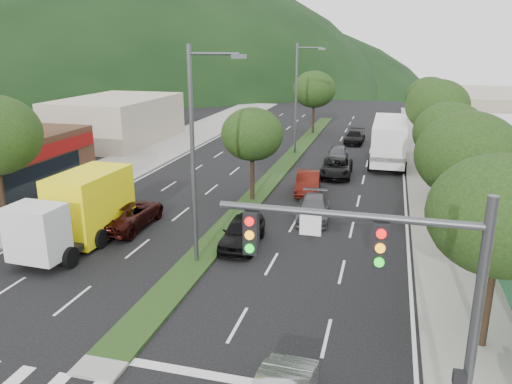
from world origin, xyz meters
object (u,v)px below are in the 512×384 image
(traffic_signal, at_px, (406,289))
(suv_maroon, at_px, (127,214))
(car_queue_c, at_px, (308,183))
(box_truck, at_px, (81,212))
(tree_r_d, at_px, (437,106))
(car_queue_e, at_px, (338,154))
(motorhome, at_px, (389,140))
(car_queue_b, at_px, (313,208))
(tree_r_b, at_px, (468,155))
(tree_med_near, at_px, (252,134))
(car_queue_f, at_px, (355,137))
(tree_r_c, at_px, (449,133))
(streetlight_mid, at_px, (298,94))
(tree_med_far, at_px, (314,89))
(tree_r_e, at_px, (429,97))
(car_queue_a, at_px, (242,232))
(car_queue_d, at_px, (336,168))
(tree_r_a, at_px, (501,215))
(streetlight_near, at_px, (197,147))

(traffic_signal, height_order, suv_maroon, traffic_signal)
(car_queue_c, relative_size, box_truck, 0.61)
(tree_r_d, bearing_deg, car_queue_e, 174.79)
(tree_r_d, bearing_deg, motorhome, 156.07)
(car_queue_b, bearing_deg, motorhome, 70.30)
(motorhome, bearing_deg, tree_r_b, -79.80)
(car_queue_b, bearing_deg, tree_r_d, 56.85)
(tree_med_near, relative_size, car_queue_e, 1.43)
(car_queue_f, bearing_deg, motorhome, -64.46)
(traffic_signal, relative_size, car_queue_f, 1.53)
(tree_r_c, xyz_separation_m, streetlight_mid, (-11.79, 13.00, 0.84))
(tree_r_c, relative_size, car_queue_f, 1.42)
(tree_med_far, bearing_deg, tree_med_near, -90.00)
(tree_r_e, distance_m, suv_maroon, 33.76)
(car_queue_a, bearing_deg, traffic_signal, -60.65)
(tree_med_far, distance_m, car_queue_c, 23.90)
(suv_maroon, xyz_separation_m, car_queue_d, (10.18, 14.27, -0.07))
(tree_r_a, distance_m, tree_r_e, 36.00)
(car_queue_a, bearing_deg, tree_med_far, 90.08)
(traffic_signal, relative_size, car_queue_e, 1.66)
(tree_r_d, bearing_deg, tree_med_far, 130.60)
(tree_med_near, distance_m, tree_med_far, 26.01)
(tree_r_e, bearing_deg, traffic_signal, -94.09)
(traffic_signal, distance_m, tree_med_far, 46.43)
(tree_r_c, distance_m, tree_med_near, 12.17)
(tree_med_near, distance_m, suv_maroon, 9.32)
(tree_r_e, distance_m, car_queue_b, 25.98)
(car_queue_a, xyz_separation_m, car_queue_f, (3.52, 28.99, -0.08))
(car_queue_b, distance_m, car_queue_f, 24.00)
(suv_maroon, xyz_separation_m, car_queue_a, (7.04, -0.92, -0.01))
(tree_r_c, bearing_deg, streetlight_mid, 132.22)
(tree_r_b, xyz_separation_m, streetlight_mid, (-11.79, 21.00, 0.55))
(tree_r_e, distance_m, streetlight_near, 34.11)
(car_queue_f, bearing_deg, car_queue_a, -94.71)
(car_queue_e, bearing_deg, streetlight_near, -103.25)
(traffic_signal, distance_m, suv_maroon, 19.87)
(car_queue_f, bearing_deg, tree_r_c, -68.18)
(tree_r_a, relative_size, streetlight_mid, 0.66)
(tree_r_d, distance_m, tree_med_near, 16.99)
(suv_maroon, xyz_separation_m, car_queue_b, (9.93, 4.08, -0.11))
(tree_r_d, bearing_deg, traffic_signal, -95.38)
(tree_r_a, xyz_separation_m, suv_maroon, (-17.51, 7.44, -4.06))
(tree_med_near, bearing_deg, car_queue_b, -29.30)
(tree_r_c, bearing_deg, car_queue_f, 109.62)
(streetlight_mid, height_order, car_queue_a, streetlight_mid)
(tree_r_d, relative_size, box_truck, 0.97)
(tree_med_far, xyz_separation_m, car_queue_f, (5.05, -4.49, -4.34))
(tree_r_e, bearing_deg, car_queue_e, -129.86)
(suv_maroon, bearing_deg, tree_r_c, -154.52)
(tree_r_c, bearing_deg, tree_med_near, -170.54)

